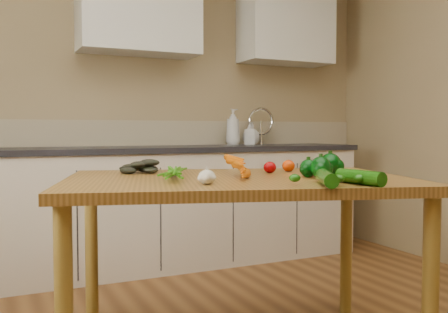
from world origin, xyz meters
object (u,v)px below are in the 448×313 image
Objects in this scene: soap_bottle_a at (233,127)px; tomato_b at (288,166)px; tomato_a at (270,167)px; soap_bottle_b at (250,133)px; leafy_greens at (140,162)px; zucchini_a at (360,177)px; pepper_c at (321,167)px; pepper_a at (308,168)px; soap_bottle_c at (251,133)px; tomato_c at (308,167)px; table at (238,197)px; carrot_bunch at (218,169)px; garlic_bulb at (207,177)px; pepper_b at (330,165)px; zucchini_b at (327,178)px.

tomato_b is (-0.44, -1.54, -0.21)m from soap_bottle_a.
tomato_a is at bearing 140.54° from soap_bottle_a.
soap_bottle_b reaches higher than leafy_greens.
pepper_c is at bearing 85.21° from zucchini_a.
soap_bottle_a is at bearing 74.02° from pepper_a.
tomato_c is at bearing -111.51° from soap_bottle_c.
table is 9.16× the size of soap_bottle_c.
table is 26.67× the size of tomato_b.
carrot_bunch reaches higher than tomato_b.
pepper_b is (0.66, 0.09, 0.02)m from garlic_bulb.
soap_bottle_a is at bearing -168.56° from soap_bottle_c.
pepper_c reaches higher than zucchini_b.
carrot_bunch is (-1.07, -1.70, -0.15)m from soap_bottle_b.
leafy_greens reaches higher than tomato_a.
leafy_greens is 2.10× the size of pepper_b.
soap_bottle_a is 2.25m from zucchini_b.
soap_bottle_c is 3.03× the size of tomato_a.
pepper_c is 0.35m from tomato_b.
tomato_b reaches higher than tomato_a.
tomato_b is 0.10m from tomato_c.
pepper_a is at bearing -8.54° from table.
garlic_bulb is 0.72m from tomato_b.
soap_bottle_b reaches higher than zucchini_a.
soap_bottle_b is (0.18, 0.03, -0.05)m from soap_bottle_a.
zucchini_a is at bearing -53.76° from leafy_greens.
soap_bottle_b is 2.31m from garlic_bulb.
pepper_a reaches higher than tomato_a.
leafy_greens is at bearing 126.24° from zucchini_a.
table is 7.12× the size of zucchini_b.
pepper_b is (-0.40, -1.82, -0.19)m from soap_bottle_a.
tomato_a is (0.32, 0.09, -0.01)m from carrot_bunch.
soap_bottle_b is 2.33m from zucchini_b.
tomato_a is at bearing 35.23° from garlic_bulb.
leafy_greens is at bearing 155.60° from tomato_a.
tomato_c is at bearing 27.12° from table.
pepper_b is 1.66× the size of tomato_a.
zucchini_a is 0.91× the size of zucchini_b.
pepper_a is 0.30m from tomato_b.
garlic_bulb reaches higher than zucchini_b.
tomato_b is at bearing 144.51° from soap_bottle_a.
pepper_c is at bearing 3.11° from garlic_bulb.
soap_bottle_a is 0.21m from soap_bottle_c.
tomato_c is (0.44, 0.08, 0.12)m from table.
garlic_bulb is 0.85× the size of pepper_a.
zucchini_b is at bearing -53.92° from table.
zucchini_a is at bearing -13.90° from zucchini_b.
pepper_b is 0.37m from zucchini_a.
pepper_a is 0.26m from tomato_c.
tomato_b is 0.64m from zucchini_b.
pepper_c is (-0.69, -1.93, -0.14)m from soap_bottle_c.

